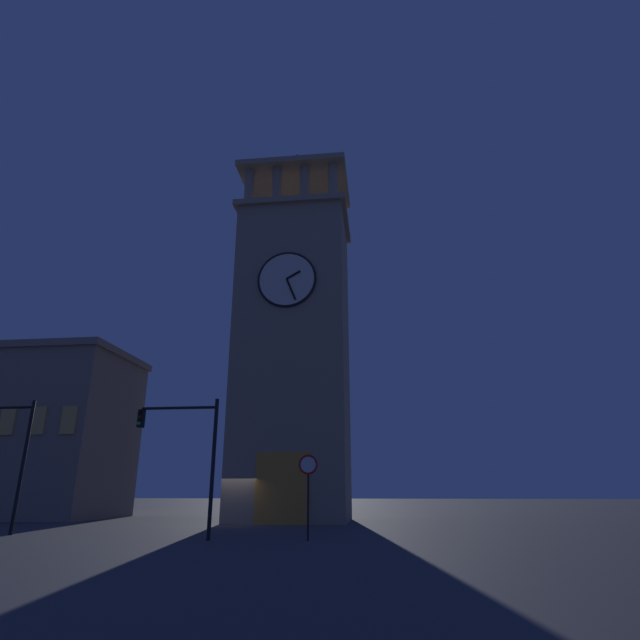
% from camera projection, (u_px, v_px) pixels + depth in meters
% --- Properties ---
extents(ground_plane, '(200.00, 200.00, 0.00)m').
position_uv_depth(ground_plane, '(235.00, 524.00, 29.07)').
color(ground_plane, '#424247').
extents(clocktower, '(7.88, 6.90, 27.10)m').
position_uv_depth(clocktower, '(294.00, 350.00, 35.09)').
color(clocktower, gray).
rests_on(clocktower, ground_plane).
extents(adjacent_wing_building, '(15.38, 8.59, 11.70)m').
position_uv_depth(adjacent_wing_building, '(19.00, 433.00, 37.24)').
color(adjacent_wing_building, gray).
rests_on(adjacent_wing_building, ground_plane).
extents(traffic_signal_near, '(3.26, 0.41, 5.87)m').
position_uv_depth(traffic_signal_near, '(6.00, 443.00, 23.43)').
color(traffic_signal_near, black).
rests_on(traffic_signal_near, ground_plane).
extents(traffic_signal_mid, '(3.46, 0.41, 5.50)m').
position_uv_depth(traffic_signal_mid, '(188.00, 443.00, 20.92)').
color(traffic_signal_mid, black).
rests_on(traffic_signal_mid, ground_plane).
extents(no_horn_sign, '(0.78, 0.14, 3.22)m').
position_uv_depth(no_horn_sign, '(308.00, 472.00, 20.28)').
color(no_horn_sign, black).
rests_on(no_horn_sign, ground_plane).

